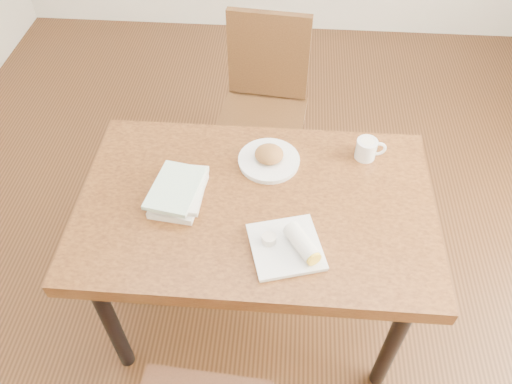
# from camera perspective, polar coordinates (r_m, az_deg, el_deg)

# --- Properties ---
(ground) EXTENTS (4.00, 5.00, 0.01)m
(ground) POSITION_cam_1_polar(r_m,az_deg,el_deg) (2.40, -0.00, -12.94)
(ground) COLOR #472814
(ground) RESTS_ON ground
(table) EXTENTS (1.27, 0.80, 0.75)m
(table) POSITION_cam_1_polar(r_m,az_deg,el_deg) (1.84, -0.00, -2.76)
(table) COLOR brown
(table) RESTS_ON ground
(chair_far) EXTENTS (0.46, 0.46, 0.95)m
(chair_far) POSITION_cam_1_polar(r_m,az_deg,el_deg) (2.54, 0.95, 10.59)
(chair_far) COLOR #4B2F15
(chair_far) RESTS_ON ground
(plate_scone) EXTENTS (0.23, 0.23, 0.07)m
(plate_scone) POSITION_cam_1_polar(r_m,az_deg,el_deg) (1.89, 1.49, 3.88)
(plate_scone) COLOR white
(plate_scone) RESTS_ON table
(coffee_mug) EXTENTS (0.12, 0.08, 0.08)m
(coffee_mug) POSITION_cam_1_polar(r_m,az_deg,el_deg) (1.95, 12.59, 4.86)
(coffee_mug) COLOR white
(coffee_mug) RESTS_ON table
(plate_burrito) EXTENTS (0.28, 0.28, 0.08)m
(plate_burrito) POSITION_cam_1_polar(r_m,az_deg,el_deg) (1.63, 3.97, -6.13)
(plate_burrito) COLOR white
(plate_burrito) RESTS_ON table
(book_stack) EXTENTS (0.20, 0.26, 0.06)m
(book_stack) POSITION_cam_1_polar(r_m,az_deg,el_deg) (1.79, -8.81, 0.09)
(book_stack) COLOR white
(book_stack) RESTS_ON table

